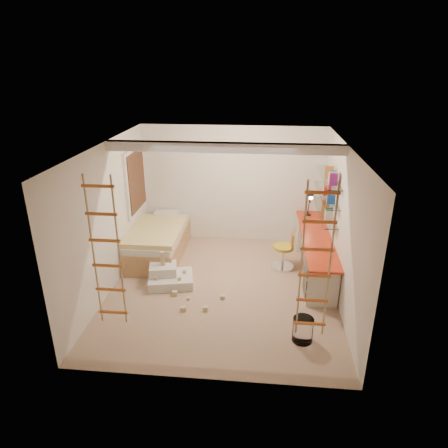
# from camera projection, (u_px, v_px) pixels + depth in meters

# --- Properties ---
(floor) EXTENTS (4.50, 4.50, 0.00)m
(floor) POSITION_uv_depth(u_px,v_px,m) (222.00, 288.00, 7.28)
(floor) COLOR tan
(floor) RESTS_ON ground
(ceiling_beam) EXTENTS (4.00, 0.18, 0.16)m
(ceiling_beam) POSITION_uv_depth(u_px,v_px,m) (224.00, 147.00, 6.60)
(ceiling_beam) COLOR white
(ceiling_beam) RESTS_ON ceiling
(window_frame) EXTENTS (0.06, 1.15, 1.35)m
(window_frame) POSITION_uv_depth(u_px,v_px,m) (135.00, 181.00, 8.25)
(window_frame) COLOR white
(window_frame) RESTS_ON wall_left
(window_blind) EXTENTS (0.02, 1.00, 1.20)m
(window_blind) POSITION_uv_depth(u_px,v_px,m) (137.00, 181.00, 8.25)
(window_blind) COLOR #4C2D1E
(window_blind) RESTS_ON window_frame
(rope_ladder_left) EXTENTS (0.41, 0.04, 2.13)m
(rope_ladder_left) POSITION_uv_depth(u_px,v_px,m) (106.00, 253.00, 5.21)
(rope_ladder_left) COLOR #C86222
(rope_ladder_left) RESTS_ON ceiling
(rope_ladder_right) EXTENTS (0.41, 0.04, 2.13)m
(rope_ladder_right) POSITION_uv_depth(u_px,v_px,m) (316.00, 263.00, 4.97)
(rope_ladder_right) COLOR #E25C26
(rope_ladder_right) RESTS_ON ceiling
(waste_bin) EXTENTS (0.30, 0.30, 0.38)m
(waste_bin) POSITION_uv_depth(u_px,v_px,m) (303.00, 330.00, 5.85)
(waste_bin) COLOR white
(waste_bin) RESTS_ON floor
(desk) EXTENTS (0.56, 2.80, 0.75)m
(desk) POSITION_uv_depth(u_px,v_px,m) (314.00, 252.00, 7.76)
(desk) COLOR red
(desk) RESTS_ON floor
(shelves) EXTENTS (0.25, 1.80, 0.71)m
(shelves) POSITION_uv_depth(u_px,v_px,m) (326.00, 194.00, 7.58)
(shelves) COLOR white
(shelves) RESTS_ON wall_right
(bed) EXTENTS (1.02, 2.00, 0.69)m
(bed) POSITION_uv_depth(u_px,v_px,m) (159.00, 241.00, 8.41)
(bed) COLOR #AD7F51
(bed) RESTS_ON floor
(task_lamp) EXTENTS (0.14, 0.36, 0.57)m
(task_lamp) POSITION_uv_depth(u_px,v_px,m) (310.00, 200.00, 8.37)
(task_lamp) COLOR black
(task_lamp) RESTS_ON desk
(swivel_chair) EXTENTS (0.48, 0.48, 0.78)m
(swivel_chair) POSITION_uv_depth(u_px,v_px,m) (284.00, 255.00, 7.90)
(swivel_chair) COLOR gold
(swivel_chair) RESTS_ON floor
(play_platform) EXTENTS (0.92, 0.78, 0.36)m
(play_platform) POSITION_uv_depth(u_px,v_px,m) (169.00, 277.00, 7.39)
(play_platform) COLOR silver
(play_platform) RESTS_ON floor
(toy_blocks) EXTENTS (1.32, 1.02, 0.63)m
(toy_blocks) POSITION_uv_depth(u_px,v_px,m) (179.00, 281.00, 7.08)
(toy_blocks) COLOR #CCB284
(toy_blocks) RESTS_ON floor
(books) EXTENTS (0.14, 0.70, 0.92)m
(books) POSITION_uv_depth(u_px,v_px,m) (327.00, 187.00, 7.52)
(books) COLOR white
(books) RESTS_ON shelves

